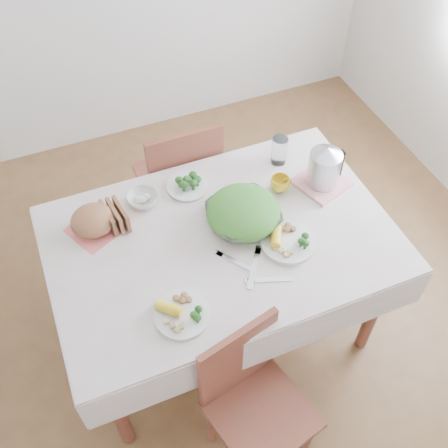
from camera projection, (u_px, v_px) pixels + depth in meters
name	position (u px, v px, depth m)	size (l,w,h in m)	color
floor	(222.00, 324.00, 2.88)	(3.60, 3.60, 0.00)	brown
dining_table	(222.00, 286.00, 2.59)	(1.40, 0.90, 0.75)	brown
tablecloth	(222.00, 238.00, 2.30)	(1.50, 1.00, 0.01)	beige
chair_near	(262.00, 409.00, 2.10)	(0.38, 0.38, 0.84)	brown
chair_far	(177.00, 177.00, 2.95)	(0.42, 0.42, 0.92)	brown
salad_bowl	(243.00, 216.00, 2.32)	(0.31, 0.31, 0.08)	white
dinner_plate_left	(182.00, 314.00, 2.03)	(0.23, 0.23, 0.02)	white
dinner_plate_right	(288.00, 242.00, 2.26)	(0.24, 0.24, 0.02)	white
broccoli_plate	(187.00, 186.00, 2.48)	(0.20, 0.20, 0.02)	beige
napkin	(96.00, 229.00, 2.32)	(0.20, 0.20, 0.00)	#FC6F65
bread_loaf	(93.00, 221.00, 2.28)	(0.19, 0.18, 0.12)	brown
fruit_bowl	(143.00, 199.00, 2.41)	(0.14, 0.14, 0.04)	white
yellow_mug	(280.00, 184.00, 2.45)	(0.09, 0.09, 0.07)	yellow
glass_tumbler	(279.00, 152.00, 2.56)	(0.08, 0.08, 0.15)	white
pink_tray	(321.00, 183.00, 2.50)	(0.22, 0.22, 0.02)	pink
electric_kettle	(325.00, 165.00, 2.41)	(0.15, 0.15, 0.21)	#B2B5BA
fork_left	(236.00, 262.00, 2.20)	(0.02, 0.19, 0.00)	silver
fork_right	(254.00, 268.00, 2.18)	(0.03, 0.22, 0.00)	silver
knife	(270.00, 280.00, 2.15)	(0.02, 0.19, 0.00)	silver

